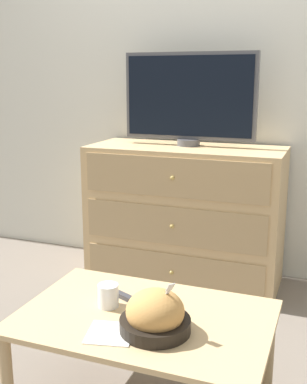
{
  "coord_description": "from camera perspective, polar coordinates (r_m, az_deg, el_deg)",
  "views": [
    {
      "loc": [
        0.66,
        -2.91,
        1.21
      ],
      "look_at": [
        0.01,
        -1.18,
        0.77
      ],
      "focal_mm": 45.0,
      "sensor_mm": 36.0,
      "label": 1
    }
  ],
  "objects": [
    {
      "name": "coffee_table",
      "position": [
        1.79,
        -1.07,
        -15.81
      ],
      "size": [
        0.9,
        0.59,
        0.38
      ],
      "color": "tan",
      "rests_on": "ground_plane"
    },
    {
      "name": "takeout_bowl",
      "position": [
        1.64,
        0.2,
        -14.42
      ],
      "size": [
        0.24,
        0.24,
        0.19
      ],
      "color": "black",
      "rests_on": "coffee_table"
    },
    {
      "name": "tv",
      "position": [
        2.81,
        4.28,
        11.07
      ],
      "size": [
        0.77,
        0.13,
        0.53
      ],
      "color": "#515156",
      "rests_on": "dresser"
    },
    {
      "name": "remote_control",
      "position": [
        1.89,
        -3.78,
        -12.11
      ],
      "size": [
        0.16,
        0.09,
        0.02
      ],
      "color": "#38383D",
      "rests_on": "coffee_table"
    },
    {
      "name": "napkin",
      "position": [
        1.66,
        -5.14,
        -16.33
      ],
      "size": [
        0.18,
        0.18,
        0.0
      ],
      "color": "white",
      "rests_on": "coffee_table"
    },
    {
      "name": "dresser",
      "position": [
        2.87,
        3.73,
        -2.73
      ],
      "size": [
        1.13,
        0.49,
        0.82
      ],
      "color": "tan",
      "rests_on": "ground_plane"
    },
    {
      "name": "ground_plane",
      "position": [
        3.22,
        7.43,
        -8.73
      ],
      "size": [
        12.0,
        12.0,
        0.0
      ],
      "primitive_type": "plane",
      "color": "#70665B"
    },
    {
      "name": "wall_back",
      "position": [
        3.01,
        8.31,
        15.05
      ],
      "size": [
        12.0,
        0.05,
        2.6
      ],
      "color": "silver",
      "rests_on": "ground_plane"
    },
    {
      "name": "drink_cup",
      "position": [
        1.82,
        -5.39,
        -12.28
      ],
      "size": [
        0.08,
        0.08,
        0.09
      ],
      "color": "beige",
      "rests_on": "coffee_table"
    }
  ]
}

